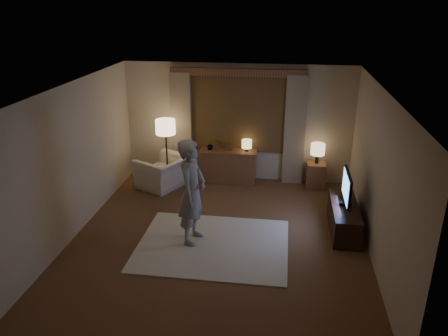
% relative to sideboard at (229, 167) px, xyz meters
% --- Properties ---
extents(room, '(5.04, 5.54, 2.64)m').
position_rel_sideboard_xyz_m(room, '(0.17, -2.00, 0.98)').
color(room, brown).
rests_on(room, ground).
extents(rug, '(2.50, 2.00, 0.02)m').
position_rel_sideboard_xyz_m(rug, '(0.10, -2.74, -0.34)').
color(rug, beige).
rests_on(rug, floor).
extents(sideboard, '(1.20, 0.40, 0.70)m').
position_rel_sideboard_xyz_m(sideboard, '(0.00, 0.00, 0.00)').
color(sideboard, brown).
rests_on(sideboard, floor).
extents(picture_frame, '(0.16, 0.02, 0.20)m').
position_rel_sideboard_xyz_m(picture_frame, '(0.00, 0.00, 0.45)').
color(picture_frame, brown).
rests_on(picture_frame, sideboard).
extents(plant, '(0.17, 0.13, 0.30)m').
position_rel_sideboard_xyz_m(plant, '(-0.40, 0.00, 0.50)').
color(plant, '#999999').
rests_on(plant, sideboard).
extents(table_lamp_sideboard, '(0.22, 0.22, 0.30)m').
position_rel_sideboard_xyz_m(table_lamp_sideboard, '(0.40, 0.00, 0.55)').
color(table_lamp_sideboard, black).
rests_on(table_lamp_sideboard, sideboard).
extents(floor_lamp, '(0.43, 0.43, 1.46)m').
position_rel_sideboard_xyz_m(floor_lamp, '(-1.33, -0.29, 0.88)').
color(floor_lamp, black).
rests_on(floor_lamp, floor).
extents(armchair, '(1.27, 1.32, 0.67)m').
position_rel_sideboard_xyz_m(armchair, '(-1.36, -0.47, -0.02)').
color(armchair, beige).
rests_on(armchair, floor).
extents(side_table, '(0.40, 0.40, 0.56)m').
position_rel_sideboard_xyz_m(side_table, '(1.92, -0.05, -0.07)').
color(side_table, brown).
rests_on(side_table, floor).
extents(table_lamp_side, '(0.30, 0.30, 0.44)m').
position_rel_sideboard_xyz_m(table_lamp_side, '(1.92, -0.05, 0.52)').
color(table_lamp_side, black).
rests_on(table_lamp_side, side_table).
extents(tv_stand, '(0.45, 1.40, 0.50)m').
position_rel_sideboard_xyz_m(tv_stand, '(2.32, -1.91, -0.10)').
color(tv_stand, black).
rests_on(tv_stand, floor).
extents(tv, '(0.20, 0.84, 0.60)m').
position_rel_sideboard_xyz_m(tv, '(2.31, -1.91, 0.48)').
color(tv, black).
rests_on(tv, tv_stand).
extents(person, '(0.52, 0.71, 1.80)m').
position_rel_sideboard_xyz_m(person, '(-0.25, -2.64, 0.57)').
color(person, gray).
rests_on(person, rug).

